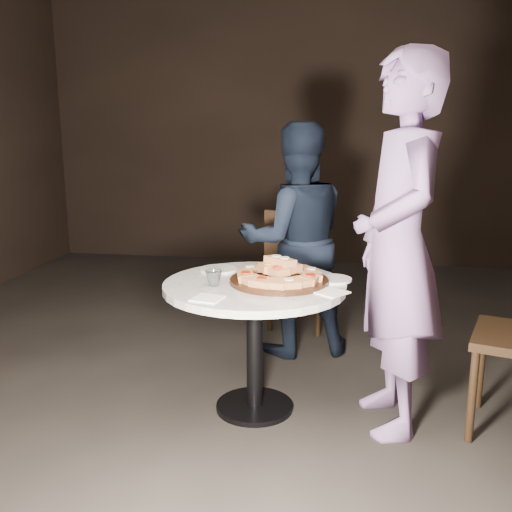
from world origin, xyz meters
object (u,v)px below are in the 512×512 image
(diner_navy, at_px, (295,241))
(water_glass, at_px, (214,278))
(serving_board, at_px, (279,281))
(chair_far, at_px, (298,261))
(diner_teal, at_px, (398,247))
(focaccia_pile, at_px, (279,272))
(table, at_px, (254,307))

(diner_navy, bearing_deg, water_glass, 53.37)
(serving_board, xyz_separation_m, chair_far, (-0.01, 1.27, -0.19))
(water_glass, distance_m, diner_teal, 0.92)
(serving_board, distance_m, focaccia_pile, 0.04)
(chair_far, distance_m, diner_teal, 1.50)
(water_glass, bearing_deg, serving_board, 18.71)
(serving_board, bearing_deg, focaccia_pile, 56.88)
(serving_board, xyz_separation_m, focaccia_pile, (0.00, 0.00, 0.04))
(diner_teal, bearing_deg, chair_far, -168.10)
(focaccia_pile, bearing_deg, table, -171.05)
(table, bearing_deg, serving_board, 8.65)
(serving_board, xyz_separation_m, diner_teal, (0.58, -0.05, 0.21))
(table, xyz_separation_m, chair_far, (0.11, 1.28, -0.05))
(table, height_order, chair_far, chair_far)
(focaccia_pile, bearing_deg, water_glass, -161.20)
(water_glass, relative_size, chair_far, 0.09)
(table, distance_m, water_glass, 0.27)
(chair_far, distance_m, diner_navy, 0.48)
(serving_board, distance_m, diner_navy, 0.85)
(water_glass, distance_m, chair_far, 1.42)
(serving_board, bearing_deg, diner_navy, 89.77)
(table, relative_size, serving_board, 2.15)
(focaccia_pile, relative_size, chair_far, 0.49)
(diner_navy, bearing_deg, diner_teal, 104.74)
(serving_board, bearing_deg, table, -171.35)
(focaccia_pile, height_order, chair_far, chair_far)
(chair_far, height_order, diner_navy, diner_navy)
(focaccia_pile, xyz_separation_m, diner_teal, (0.58, -0.05, 0.16))
(water_glass, height_order, chair_far, chair_far)
(focaccia_pile, relative_size, diner_teal, 0.24)
(table, xyz_separation_m, water_glass, (-0.19, -0.09, 0.17))
(chair_far, bearing_deg, table, 94.78)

